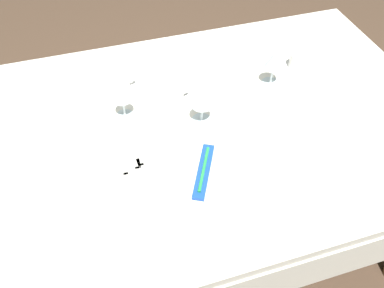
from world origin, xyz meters
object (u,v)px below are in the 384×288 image
Objects in this scene: fork_salad at (129,189)px; spoon_tea at (266,152)px; fork_inner at (141,185)px; coffee_cup_far at (173,91)px; wine_glass_right at (121,93)px; coffee_cup_right at (119,81)px; toothbrush_package at (204,171)px; wine_glass_centre at (274,62)px; dinner_plate at (204,174)px; spoon_soup at (249,153)px; wine_glass_left at (202,98)px; coffee_cup_left at (301,61)px; spoon_dessert at (257,152)px; fork_outer at (147,180)px; napkin_folded at (228,63)px.

spoon_tea reaches higher than fork_salad.
fork_inner is 2.28× the size of coffee_cup_far.
fork_inner is 1.52× the size of wine_glass_right.
coffee_cup_right is (0.06, 0.46, 0.04)m from fork_salad.
fork_salad is 2.08× the size of coffee_cup_far.
toothbrush_package is 0.52m from wine_glass_centre.
spoon_soup is at bearing 14.76° from dinner_plate.
wine_glass_left reaches higher than dinner_plate.
spoon_soup is 2.16× the size of coffee_cup_far.
wine_glass_left is 0.27m from wine_glass_right.
fork_salad is at bearing -176.17° from spoon_soup.
wine_glass_left reaches higher than toothbrush_package.
fork_salad is at bearing 175.55° from dinner_plate.
coffee_cup_left is at bearing 26.71° from fork_salad.
coffee_cup_right is (-0.39, 0.45, 0.04)m from spoon_tea.
coffee_cup_right reaches higher than toothbrush_package.
coffee_cup_far is at bearing 120.73° from spoon_dessert.
fork_inner is at bearing -178.27° from spoon_tea.
napkin_folded reaches higher than fork_outer.
toothbrush_package is 0.17m from fork_outer.
dinner_plate is 0.19m from fork_inner.
wine_glass_right reaches higher than spoon_tea.
spoon_soup is at bearing -62.63° from coffee_cup_far.
wine_glass_left is (-0.10, 0.19, 0.10)m from spoon_soup.
napkin_folded is (0.42, 0.10, -0.03)m from wine_glass_right.
wine_glass_right is at bearing -174.76° from coffee_cup_left.
coffee_cup_right is 0.71× the size of napkin_folded.
coffee_cup_left is at bearing 27.53° from fork_outer.
dinner_plate is 0.53m from wine_glass_centre.
dinner_plate is 0.26m from wine_glass_left.
fork_outer is 0.33m from wine_glass_left.
coffee_cup_right reaches higher than coffee_cup_left.
spoon_tea is 2.12× the size of coffee_cup_left.
coffee_cup_far is 0.67× the size of wine_glass_right.
spoon_dessert is 0.49m from wine_glass_right.
napkin_folded is at bearing 173.73° from coffee_cup_left.
spoon_soup is at bearing -52.35° from coffee_cup_right.
wine_glass_centre is at bearing 20.36° from wine_glass_left.
wine_glass_centre is at bearing 58.43° from spoon_dessert.
coffee_cup_left is at bearing 18.85° from wine_glass_centre.
toothbrush_package is 0.23m from spoon_tea.
wine_glass_right is (-0.56, -0.02, 0.00)m from wine_glass_centre.
coffee_cup_far is (0.00, 0.36, 0.04)m from dinner_plate.
wine_glass_right is (-0.25, 0.10, -0.00)m from wine_glass_left.
napkin_folded is (0.23, 0.43, 0.06)m from dinner_plate.
fork_salad is 1.36× the size of wine_glass_left.
napkin_folded is (0.46, 0.41, 0.07)m from fork_salad.
dinner_plate is 0.22m from spoon_tea.
spoon_dessert reaches higher than fork_outer.
dinner_plate is 1.29× the size of fork_salad.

